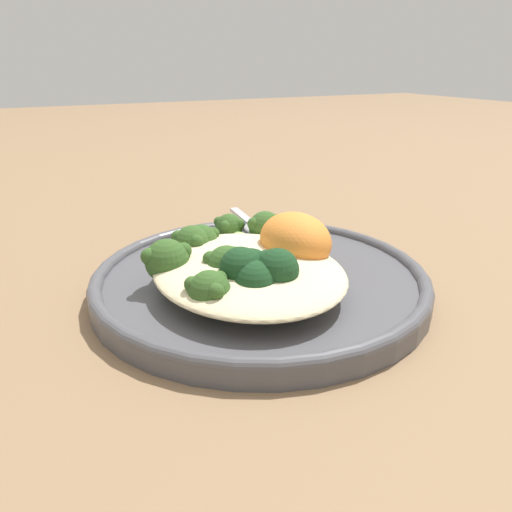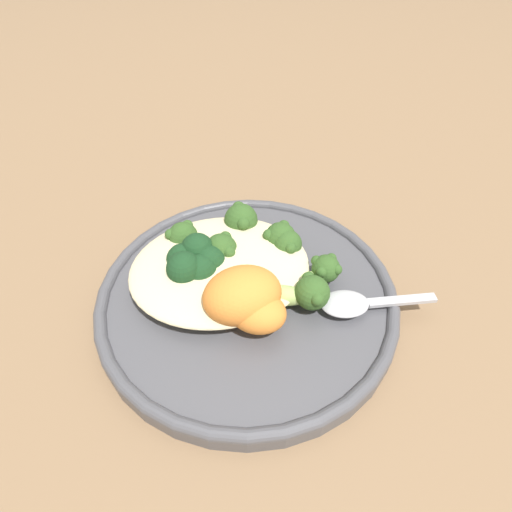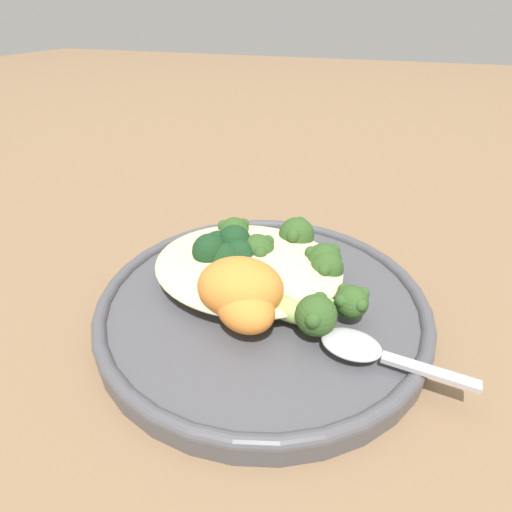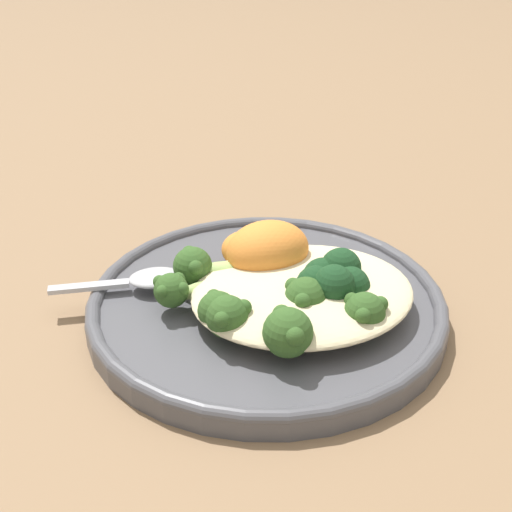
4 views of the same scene
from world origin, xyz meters
name	(u,v)px [view 2 (image 2 of 4)]	position (x,y,z in m)	size (l,w,h in m)	color
ground_plane	(245,290)	(0.00, 0.00, 0.00)	(4.00, 4.00, 0.00)	#846647
plate	(252,293)	(0.00, -0.01, 0.01)	(0.29, 0.29, 0.02)	#4C4C51
quinoa_mound	(220,266)	(-0.02, 0.01, 0.03)	(0.18, 0.15, 0.02)	beige
broccoli_stalk_0	(299,293)	(0.04, -0.04, 0.04)	(0.08, 0.05, 0.03)	#9EBC66
broccoli_stalk_1	(308,275)	(0.06, -0.02, 0.03)	(0.10, 0.04, 0.03)	#9EBC66
broccoli_stalk_2	(277,259)	(0.03, 0.00, 0.03)	(0.08, 0.09, 0.03)	#9EBC66
broccoli_stalk_3	(272,255)	(0.03, 0.01, 0.04)	(0.08, 0.11, 0.03)	#9EBC66
broccoli_stalk_4	(242,231)	(0.01, 0.05, 0.04)	(0.04, 0.12, 0.04)	#9EBC66
broccoli_stalk_5	(226,257)	(-0.02, 0.02, 0.04)	(0.05, 0.08, 0.03)	#9EBC66
broccoli_stalk_6	(198,250)	(-0.04, 0.03, 0.03)	(0.08, 0.11, 0.03)	#9EBC66
sweet_potato_chunk_0	(242,295)	(-0.01, -0.04, 0.05)	(0.07, 0.06, 0.05)	orange
sweet_potato_chunk_1	(260,311)	(0.00, -0.06, 0.04)	(0.05, 0.04, 0.03)	orange
kale_tuft	(195,262)	(-0.05, 0.01, 0.04)	(0.06, 0.06, 0.04)	#193D1E
spoon	(354,303)	(0.09, -0.06, 0.03)	(0.11, 0.04, 0.01)	#B7B7BC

